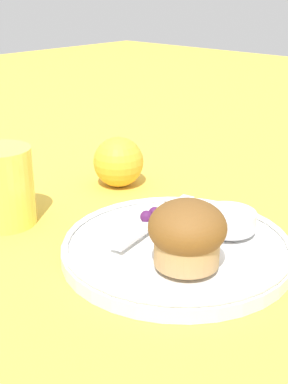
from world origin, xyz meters
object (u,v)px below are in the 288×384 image
orange_fruit (118,162)px  juice_glass (2,187)px  muffin (187,234)px  butter_knife (156,220)px

orange_fruit → juice_glass: size_ratio=0.75×
muffin → orange_fruit: muffin is taller
orange_fruit → juice_glass: juice_glass is taller
muffin → butter_knife: 0.10m
orange_fruit → butter_knife: bearing=-120.8°
juice_glass → muffin: bearing=-80.4°
muffin → butter_knife: size_ratio=0.46×
butter_knife → juice_glass: (-0.09, 0.16, 0.02)m
orange_fruit → juice_glass: (-0.18, 0.01, 0.01)m
muffin → juice_glass: size_ratio=0.79×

